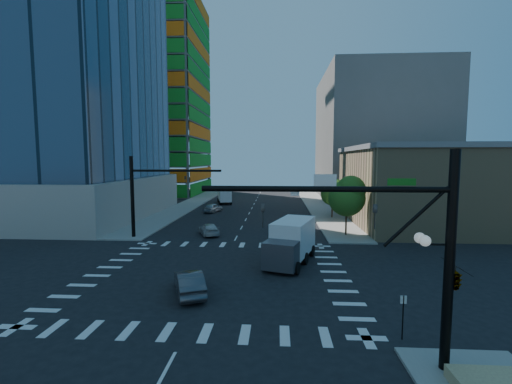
{
  "coord_description": "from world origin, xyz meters",
  "views": [
    {
      "loc": [
        4.59,
        -25.33,
        8.72
      ],
      "look_at": [
        2.5,
        8.0,
        5.58
      ],
      "focal_mm": 24.0,
      "sensor_mm": 36.0,
      "label": 1
    }
  ],
  "objects": [
    {
      "name": "car_nb_far",
      "position": [
        5.63,
        15.33,
        0.73
      ],
      "size": [
        2.62,
        5.35,
        1.46
      ],
      "primitive_type": "imported",
      "rotation": [
        0.0,
        0.0,
        -0.04
      ],
      "color": "black",
      "rests_on": "ground"
    },
    {
      "name": "car_sb_mid",
      "position": [
        -6.17,
        30.91,
        0.75
      ],
      "size": [
        3.01,
        4.7,
        1.49
      ],
      "primitive_type": "imported",
      "rotation": [
        0.0,
        0.0,
        2.83
      ],
      "color": "silver",
      "rests_on": "ground"
    },
    {
      "name": "sidewalk_ne",
      "position": [
        12.5,
        40.0,
        0.07
      ],
      "size": [
        5.0,
        60.0,
        0.15
      ],
      "primitive_type": "cube",
      "color": "gray",
      "rests_on": "ground"
    },
    {
      "name": "road_markings",
      "position": [
        0.0,
        0.0,
        0.01
      ],
      "size": [
        20.0,
        20.0,
        0.01
      ],
      "primitive_type": "cube",
      "color": "silver",
      "rests_on": "ground"
    },
    {
      "name": "box_truck_far",
      "position": [
        -6.06,
        42.66,
        1.33
      ],
      "size": [
        3.78,
        6.16,
        3.01
      ],
      "rotation": [
        0.0,
        0.0,
        3.39
      ],
      "color": "black",
      "rests_on": "ground"
    },
    {
      "name": "construction_building",
      "position": [
        -27.41,
        61.93,
        24.61
      ],
      "size": [
        25.16,
        34.5,
        70.6
      ],
      "color": "slate",
      "rests_on": "ground"
    },
    {
      "name": "car_sb_near",
      "position": [
        -3.39,
        13.63,
        0.66
      ],
      "size": [
        3.47,
        4.89,
        1.31
      ],
      "primitive_type": "imported",
      "rotation": [
        0.0,
        0.0,
        3.54
      ],
      "color": "silver",
      "rests_on": "ground"
    },
    {
      "name": "signal_mast_se",
      "position": [
        10.6,
        -11.5,
        5.01
      ],
      "size": [
        10.51,
        2.48,
        9.0
      ],
      "color": "black",
      "rests_on": "sidewalk_se"
    },
    {
      "name": "no_parking_sign",
      "position": [
        10.7,
        -9.0,
        1.38
      ],
      "size": [
        0.3,
        0.06,
        2.2
      ],
      "color": "black",
      "rests_on": "ground"
    },
    {
      "name": "bg_building_ne",
      "position": [
        27.0,
        55.0,
        14.0
      ],
      "size": [
        24.0,
        30.0,
        28.0
      ],
      "primitive_type": "cube",
      "color": "#64605A",
      "rests_on": "ground"
    },
    {
      "name": "sidewalk_nw",
      "position": [
        -12.5,
        40.0,
        0.07
      ],
      "size": [
        5.0,
        60.0,
        0.15
      ],
      "primitive_type": "cube",
      "color": "gray",
      "rests_on": "ground"
    },
    {
      "name": "tree_north",
      "position": [
        12.93,
        25.9,
        3.99
      ],
      "size": [
        3.54,
        3.52,
        5.78
      ],
      "color": "#382316",
      "rests_on": "sidewalk_ne"
    },
    {
      "name": "car_sb_cross",
      "position": [
        -1.11,
        -4.01,
        0.77
      ],
      "size": [
        3.2,
        4.92,
        1.53
      ],
      "primitive_type": "imported",
      "rotation": [
        0.0,
        0.0,
        3.51
      ],
      "color": "#48474C",
      "rests_on": "ground"
    },
    {
      "name": "ground",
      "position": [
        0.0,
        0.0,
        0.0
      ],
      "size": [
        160.0,
        160.0,
        0.0
      ],
      "primitive_type": "plane",
      "color": "black",
      "rests_on": "ground"
    },
    {
      "name": "box_truck_near",
      "position": [
        5.68,
        2.99,
        1.57
      ],
      "size": [
        4.82,
        7.32,
        3.55
      ],
      "rotation": [
        0.0,
        0.0,
        -0.31
      ],
      "color": "black",
      "rests_on": "ground"
    },
    {
      "name": "commercial_building",
      "position": [
        25.0,
        22.0,
        5.31
      ],
      "size": [
        20.5,
        22.5,
        10.6
      ],
      "color": "tan",
      "rests_on": "ground"
    },
    {
      "name": "tree_south",
      "position": [
        12.63,
        13.9,
        4.69
      ],
      "size": [
        4.16,
        4.16,
        6.82
      ],
      "color": "#382316",
      "rests_on": "sidewalk_ne"
    },
    {
      "name": "signal_mast_nw",
      "position": [
        -10.0,
        11.5,
        5.49
      ],
      "size": [
        10.2,
        0.4,
        9.0
      ],
      "color": "black",
      "rests_on": "sidewalk_nw"
    }
  ]
}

